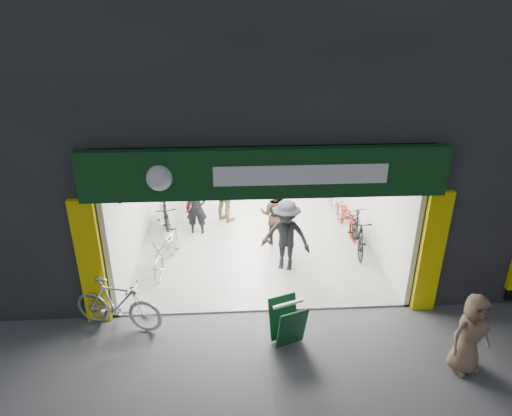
{
  "coord_description": "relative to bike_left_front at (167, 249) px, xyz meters",
  "views": [
    {
      "loc": [
        -0.59,
        -7.49,
        5.81
      ],
      "look_at": [
        -0.07,
        1.5,
        1.63
      ],
      "focal_mm": 32.0,
      "sensor_mm": 36.0,
      "label": 1
    }
  ],
  "objects": [
    {
      "name": "ground",
      "position": [
        2.14,
        -1.83,
        -0.49
      ],
      "size": [
        60.0,
        60.0,
        0.0
      ],
      "primitive_type": "plane",
      "color": "#56565B",
      "rests_on": "ground"
    },
    {
      "name": "building",
      "position": [
        3.05,
        3.16,
        3.83
      ],
      "size": [
        17.0,
        10.27,
        8.0
      ],
      "color": "#232326",
      "rests_on": "ground"
    },
    {
      "name": "bike_left_front",
      "position": [
        0.0,
        0.0,
        0.0
      ],
      "size": [
        0.94,
        1.94,
        0.98
      ],
      "primitive_type": "imported",
      "rotation": [
        0.0,
        0.0,
        -0.16
      ],
      "color": "#B5B5BA",
      "rests_on": "ground"
    },
    {
      "name": "bike_left_midfront",
      "position": [
        -0.18,
        1.48,
        0.02
      ],
      "size": [
        0.81,
        1.76,
        1.02
      ],
      "primitive_type": "imported",
      "rotation": [
        0.0,
        0.0,
        0.2
      ],
      "color": "black",
      "rests_on": "ground"
    },
    {
      "name": "bike_left_midback",
      "position": [
        0.34,
        2.95,
        -0.01
      ],
      "size": [
        0.73,
        1.86,
        0.96
      ],
      "primitive_type": "imported",
      "rotation": [
        0.0,
        0.0,
        0.05
      ],
      "color": "#9A1F0E",
      "rests_on": "ground"
    },
    {
      "name": "bike_left_back",
      "position": [
        -0.35,
        2.09,
        0.02
      ],
      "size": [
        0.57,
        1.72,
        1.02
      ],
      "primitive_type": "imported",
      "rotation": [
        0.0,
        0.0,
        0.06
      ],
      "color": "silver",
      "rests_on": "ground"
    },
    {
      "name": "bike_right_front",
      "position": [
        4.64,
        0.46,
        0.01
      ],
      "size": [
        0.65,
        1.7,
        1.0
      ],
      "primitive_type": "imported",
      "rotation": [
        0.0,
        0.0,
        -0.11
      ],
      "color": "black",
      "rests_on": "ground"
    },
    {
      "name": "bike_right_mid",
      "position": [
        4.64,
        1.5,
        -0.04
      ],
      "size": [
        0.71,
        1.74,
        0.89
      ],
      "primitive_type": "imported",
      "rotation": [
        0.0,
        0.0,
        0.07
      ],
      "color": "maroon",
      "rests_on": "ground"
    },
    {
      "name": "bike_right_back",
      "position": [
        4.55,
        2.54,
        -0.01
      ],
      "size": [
        0.61,
        1.64,
        0.97
      ],
      "primitive_type": "imported",
      "rotation": [
        0.0,
        0.0,
        0.1
      ],
      "color": "#B2B1B6",
      "rests_on": "ground"
    },
    {
      "name": "parked_bike",
      "position": [
        -0.66,
        -2.13,
        0.05
      ],
      "size": [
        1.87,
        1.0,
        1.08
      ],
      "primitive_type": "imported",
      "rotation": [
        0.0,
        0.0,
        1.28
      ],
      "color": "#B2B1B6",
      "rests_on": "ground"
    },
    {
      "name": "customer_a",
      "position": [
        0.62,
        1.6,
        0.27
      ],
      "size": [
        0.57,
        0.39,
        1.52
      ],
      "primitive_type": "imported",
      "rotation": [
        0.0,
        0.0,
        -0.05
      ],
      "color": "black",
      "rests_on": "ground"
    },
    {
      "name": "customer_b",
      "position": [
        2.63,
        0.99,
        0.34
      ],
      "size": [
        0.96,
        0.84,
        1.66
      ],
      "primitive_type": "imported",
      "rotation": [
        0.0,
        0.0,
        2.84
      ],
      "color": "#362218",
      "rests_on": "ground"
    },
    {
      "name": "customer_c",
      "position": [
        2.75,
        -0.28,
        0.39
      ],
      "size": [
        1.29,
        1.0,
        1.75
      ],
      "primitive_type": "imported",
      "rotation": [
        0.0,
        0.0,
        -0.35
      ],
      "color": "black",
      "rests_on": "ground"
    },
    {
      "name": "customer_d",
      "position": [
        1.36,
        2.29,
        0.46
      ],
      "size": [
        1.13,
        1.09,
        1.89
      ],
      "primitive_type": "imported",
      "rotation": [
        0.0,
        0.0,
        2.41
      ],
      "color": "#917554",
      "rests_on": "ground"
    },
    {
      "name": "pedestrian_near",
      "position": [
        5.44,
        -3.58,
        0.26
      ],
      "size": [
        0.82,
        0.64,
        1.49
      ],
      "primitive_type": "imported",
      "rotation": [
        0.0,
        0.0,
        0.26
      ],
      "color": "#80654A",
      "rests_on": "ground"
    },
    {
      "name": "sandwich_board",
      "position": [
        2.5,
        -2.75,
        -0.02
      ],
      "size": [
        0.71,
        0.72,
        0.86
      ],
      "rotation": [
        0.0,
        0.0,
        0.34
      ],
      "color": "#104020",
      "rests_on": "ground"
    }
  ]
}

